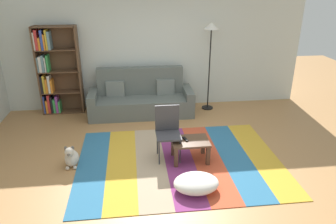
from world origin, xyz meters
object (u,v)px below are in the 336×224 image
Objects in this scene: couch at (141,99)px; coffee_table at (190,144)px; dog at (71,157)px; tv_remote at (185,139)px; folding_chair at (168,128)px; pouf at (196,183)px; standing_lamp at (211,38)px; bookshelf at (53,72)px.

couch is 2.23m from coffee_table.
dog reaches higher than tv_remote.
folding_chair reaches higher than coffee_table.
standing_lamp reaches higher than pouf.
dog is 3.81m from standing_lamp.
standing_lamp is at bearing 69.63° from coffee_table.
dog reaches higher than coffee_table.
coffee_table reaches higher than pouf.
folding_chair is at bearing 106.27° from pouf.
pouf is 0.33× the size of standing_lamp.
tv_remote reaches higher than pouf.
standing_lamp is 13.04× the size of tv_remote.
coffee_table is 0.31× the size of standing_lamp.
tv_remote is (-0.08, 0.03, 0.09)m from coffee_table.
standing_lamp reaches higher than couch.
bookshelf reaches higher than folding_chair.
tv_remote is at bearing -10.59° from folding_chair.
couch is at bearing 90.48° from tv_remote.
folding_chair reaches higher than tv_remote.
pouf is (-0.06, -0.82, -0.17)m from coffee_table.
tv_remote is (-0.02, 0.86, 0.26)m from pouf.
tv_remote is (2.51, -2.36, -0.55)m from bookshelf.
standing_lamp reaches higher than coffee_table.
tv_remote is (1.85, -0.02, 0.22)m from dog.
tv_remote is at bearing -112.42° from standing_lamp.
pouf is (2.53, -3.22, -0.81)m from bookshelf.
bookshelf is 12.78× the size of tv_remote.
couch is 5.69× the size of dog.
bookshelf is 4.17m from pouf.
coffee_table is 1.94m from dog.
coffee_table is 0.84m from pouf.
bookshelf is (-1.87, 0.29, 0.60)m from couch.
bookshelf is 4.82× the size of dog.
pouf is (0.66, -2.93, -0.21)m from couch.
coffee_table is at bearing -110.37° from standing_lamp.
tv_remote is (0.64, -2.08, 0.05)m from couch.
pouf is at bearing -106.25° from standing_lamp.
folding_chair is (0.37, -1.94, 0.20)m from couch.
bookshelf is 3.58m from coffee_table.
pouf is at bearing -105.56° from tv_remote.
bookshelf is at bearing 177.19° from standing_lamp.
tv_remote is at bearing -0.57° from dog.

